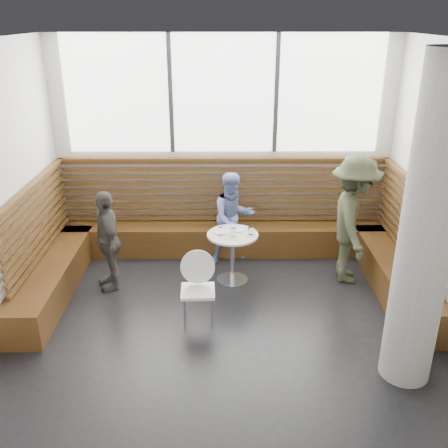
{
  "coord_description": "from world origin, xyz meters",
  "views": [
    {
      "loc": [
        -0.03,
        -4.75,
        3.43
      ],
      "look_at": [
        0.0,
        1.0,
        1.0
      ],
      "focal_mm": 40.0,
      "sensor_mm": 36.0,
      "label": 1
    }
  ],
  "objects_px": {
    "cafe_table": "(233,248)",
    "adult_man": "(353,220)",
    "concrete_column": "(427,231)",
    "cafe_chair": "(198,282)",
    "child_back": "(233,218)",
    "child_left": "(108,240)"
  },
  "relations": [
    {
      "from": "cafe_table",
      "to": "adult_man",
      "type": "height_order",
      "value": "adult_man"
    },
    {
      "from": "concrete_column",
      "to": "cafe_table",
      "type": "xyz_separation_m",
      "value": [
        -1.73,
        1.94,
        -1.09
      ]
    },
    {
      "from": "cafe_chair",
      "to": "adult_man",
      "type": "height_order",
      "value": "adult_man"
    },
    {
      "from": "concrete_column",
      "to": "child_back",
      "type": "distance_m",
      "value": 3.23
    },
    {
      "from": "adult_man",
      "to": "child_back",
      "type": "relative_size",
      "value": 1.29
    },
    {
      "from": "cafe_table",
      "to": "child_left",
      "type": "bearing_deg",
      "value": -175.44
    },
    {
      "from": "cafe_chair",
      "to": "child_left",
      "type": "relative_size",
      "value": 0.63
    },
    {
      "from": "adult_man",
      "to": "child_back",
      "type": "distance_m",
      "value": 1.7
    },
    {
      "from": "child_back",
      "to": "child_left",
      "type": "xyz_separation_m",
      "value": [
        -1.67,
        -0.76,
        0.0
      ]
    },
    {
      "from": "adult_man",
      "to": "cafe_table",
      "type": "bearing_deg",
      "value": 98.27
    },
    {
      "from": "concrete_column",
      "to": "child_left",
      "type": "bearing_deg",
      "value": 151.82
    },
    {
      "from": "cafe_table",
      "to": "adult_man",
      "type": "xyz_separation_m",
      "value": [
        1.61,
        0.05,
        0.37
      ]
    },
    {
      "from": "cafe_table",
      "to": "child_left",
      "type": "distance_m",
      "value": 1.66
    },
    {
      "from": "cafe_table",
      "to": "child_back",
      "type": "distance_m",
      "value": 0.66
    },
    {
      "from": "cafe_table",
      "to": "cafe_chair",
      "type": "height_order",
      "value": "cafe_chair"
    },
    {
      "from": "cafe_table",
      "to": "adult_man",
      "type": "relative_size",
      "value": 0.4
    },
    {
      "from": "cafe_chair",
      "to": "child_back",
      "type": "relative_size",
      "value": 0.63
    },
    {
      "from": "cafe_table",
      "to": "cafe_chair",
      "type": "relative_size",
      "value": 0.82
    },
    {
      "from": "concrete_column",
      "to": "child_back",
      "type": "xyz_separation_m",
      "value": [
        -1.71,
        2.58,
        -0.92
      ]
    },
    {
      "from": "cafe_table",
      "to": "cafe_chair",
      "type": "distance_m",
      "value": 1.03
    },
    {
      "from": "concrete_column",
      "to": "adult_man",
      "type": "bearing_deg",
      "value": 93.52
    },
    {
      "from": "concrete_column",
      "to": "cafe_chair",
      "type": "relative_size",
      "value": 3.71
    }
  ]
}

